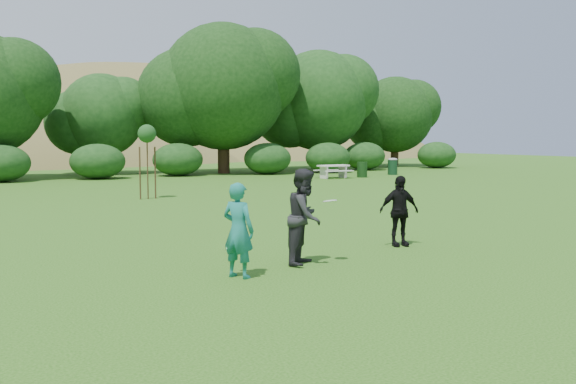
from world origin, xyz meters
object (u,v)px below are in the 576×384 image
Objects in this scene: player_black at (399,211)px; picnic_table at (333,169)px; player_teal at (238,230)px; sapling at (147,136)px; trash_can_near at (362,170)px; player_grey at (305,217)px; trash_can_lidded at (393,166)px.

player_black reaches higher than picnic_table.
player_black is 22.69m from picnic_table.
picnic_table is (16.16, 20.45, -0.30)m from player_teal.
sapling is at bearing -154.06° from picnic_table.
trash_can_near is 1.92m from picnic_table.
player_teal is 26.07m from picnic_table.
player_teal is 14.54m from sapling.
trash_can_lidded is (19.65, 20.90, -0.36)m from player_grey.
sapling is at bearing -158.32° from trash_can_lidded.
trash_can_near is at bearing -161.75° from trash_can_lidded.
trash_can_near reaches higher than picnic_table.
trash_can_near is at bearing -70.58° from player_teal.
player_grey is (1.60, 0.41, 0.09)m from player_teal.
trash_can_near is (16.47, 19.86, -0.45)m from player_grey.
trash_can_lidded is (18.13, 7.21, -1.88)m from sapling.
trash_can_lidded is (3.17, 1.05, 0.09)m from trash_can_near.
trash_can_near is (13.64, 19.23, -0.33)m from player_black.
sapling is 2.71× the size of trash_can_lidded.
player_grey is 0.63× the size of sapling.
sapling is at bearing 43.03° from player_grey.
player_teal is 0.91× the size of picnic_table.
picnic_table is (11.73, 19.42, -0.26)m from player_black.
trash_can_near is at bearing 69.17° from player_black.
player_grey reaches higher than trash_can_lidded.
trash_can_near is 0.86× the size of trash_can_lidded.
player_grey is at bearing -153.06° from player_black.
player_black is (4.42, 1.04, -0.04)m from player_teal.
sapling reaches higher than trash_can_lidded.
sapling is 14.63m from picnic_table.
player_black is 1.48× the size of trash_can_lidded.
sapling is 1.58× the size of picnic_table.
player_teal is 0.57× the size of sapling.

